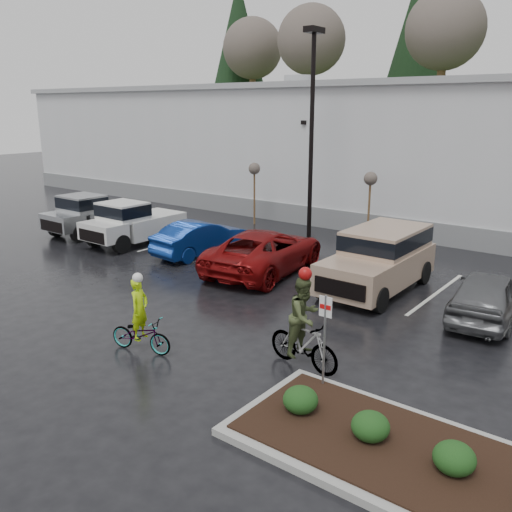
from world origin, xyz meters
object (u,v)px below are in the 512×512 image
Objects in this scene: sapling_mid at (370,182)px; car_red at (265,251)px; lamppost at (312,113)px; car_blue at (201,238)px; cyclist_hivis at (141,327)px; car_grey at (487,295)px; pickup_white at (140,221)px; sapling_west at (254,172)px; cyclist_olive at (304,332)px; pickup_silver at (99,213)px; fire_lane_sign at (325,331)px; suv_tan at (377,261)px.

car_red is at bearing -98.71° from sapling_mid.
car_blue is at bearing -111.49° from lamppost.
sapling_mid is at bearing -11.49° from cyclist_hivis.
pickup_white is at bearing -5.81° from car_grey.
sapling_west is 6.73m from pickup_white.
sapling_west and sapling_mid have the same top height.
cyclist_olive is at bearing -78.96° from cyclist_hivis.
car_blue is 9.29m from cyclist_hivis.
pickup_silver is 3.11m from pickup_white.
fire_lane_sign is 17.89m from pickup_silver.
sapling_west is at bearing 74.81° from pickup_white.
pickup_silver reaches higher than car_red.
pickup_silver reaches higher than car_grey.
pickup_silver is at bearing -151.38° from sapling_mid.
car_grey is (6.88, -6.30, -2.00)m from sapling_mid.
car_grey is 2.06× the size of cyclist_hivis.
car_blue is at bearing 1.96° from pickup_white.
pickup_white is at bearing 154.20° from fire_lane_sign.
pickup_silver is at bearing 178.17° from pickup_white.
lamppost is 11.87m from car_grey.
sapling_west reaches higher than car_blue.
fire_lane_sign is 0.89× the size of cyclist_olive.
pickup_silver is at bearing -6.10° from car_grey.
pickup_silver is 2.51× the size of cyclist_hivis.
pickup_white is (-8.20, -6.27, -1.75)m from sapling_mid.
cyclist_hivis is at bearing -87.32° from sapling_mid.
pickup_white is 2.10× the size of cyclist_olive.
fire_lane_sign reaches higher than car_red.
pickup_silver is 6.79m from car_blue.
car_red is at bearing -4.60° from car_grey.
cyclist_hivis is at bearing 128.76° from car_blue.
pickup_silver is at bearing 158.25° from fire_lane_sign.
pickup_silver is 10.33m from car_red.
car_blue is (1.97, -6.15, -2.01)m from sapling_west.
lamppost is 8.91m from suv_tan.
pickup_silver is (-16.61, 6.63, -0.43)m from fire_lane_sign.
car_blue is at bearing -126.37° from sapling_mid.
car_red is (3.54, -0.31, 0.08)m from car_blue.
suv_tan is (4.26, 0.51, 0.23)m from car_red.
pickup_silver is at bearing -9.28° from car_red.
cyclist_hivis is at bearing -108.29° from suv_tan.
fire_lane_sign is 0.43× the size of suv_tan.
pickup_white is (-5.70, -5.27, -4.71)m from lamppost.
suv_tan is 2.46× the size of cyclist_hivis.
pickup_white is at bearing -105.19° from sapling_west.
fire_lane_sign is at bearing -91.26° from cyclist_hivis.
sapling_mid is 1.29× the size of cyclist_olive.
cyclist_hivis reaches higher than car_blue.
sapling_west is 0.63× the size of suv_tan.
pickup_white is 11.67m from cyclist_hivis.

